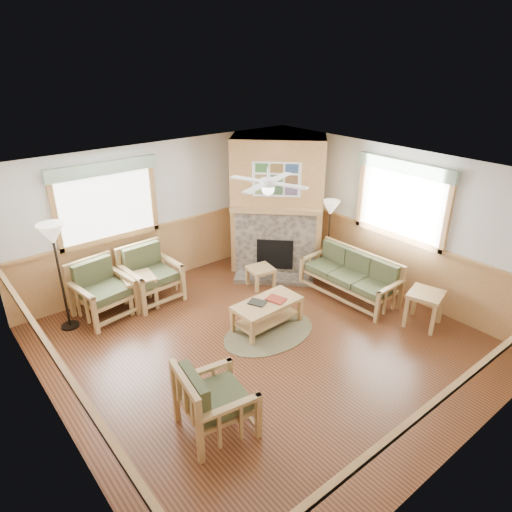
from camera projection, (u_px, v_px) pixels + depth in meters
floor at (264, 344)px, 7.15m from camera, size 6.00×6.00×0.01m
ceiling at (266, 175)px, 6.02m from camera, size 6.00×6.00×0.01m
wall_back at (164, 213)px, 8.71m from camera, size 6.00×0.02×2.70m
wall_front at (461, 371)px, 4.47m from camera, size 6.00×0.02×2.70m
wall_left at (50, 344)px, 4.87m from camera, size 0.02×6.00×2.70m
wall_right at (391, 221)px, 8.30m from camera, size 0.02×6.00×2.70m
wainscot at (264, 314)px, 6.92m from camera, size 6.00×6.00×1.10m
fireplace at (277, 204)px, 9.21m from camera, size 3.11×3.11×2.70m
window_back at (100, 160)px, 7.56m from camera, size 1.90×0.16×1.50m
window_right at (408, 159)px, 7.64m from camera, size 0.16×1.90×1.50m
ceiling_fan at (268, 170)px, 6.42m from camera, size 1.59×1.59×0.36m
sofa at (349, 276)px, 8.33m from camera, size 1.84×0.80×0.83m
armchair_back_left at (103, 291)px, 7.71m from camera, size 0.98×0.98×0.97m
armchair_back_right at (151, 275)px, 8.22m from camera, size 0.93×0.93×0.99m
armchair_left at (216, 398)px, 5.39m from camera, size 0.92×0.92×0.91m
coffee_table at (267, 314)px, 7.52m from camera, size 1.17×0.61×0.46m
end_table_chairs at (140, 291)px, 8.07m from camera, size 0.61×0.59×0.60m
end_table_sofa at (424, 309)px, 7.52m from camera, size 0.66×0.65×0.60m
footstool at (261, 277)px, 8.80m from camera, size 0.53×0.53×0.40m
braided_rug at (269, 332)px, 7.42m from camera, size 1.73×1.73×0.01m
floor_lamp_left at (61, 278)px, 7.21m from camera, size 0.55×0.55×1.83m
floor_lamp_right at (328, 238)px, 9.04m from camera, size 0.36×0.36×1.57m
book_red at (276, 299)px, 7.46m from camera, size 0.30×0.35×0.03m
book_dark at (257, 302)px, 7.37m from camera, size 0.30×0.33×0.03m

